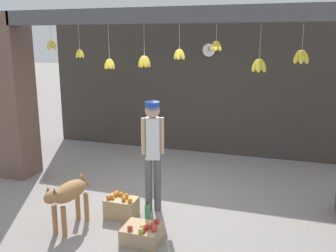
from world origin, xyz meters
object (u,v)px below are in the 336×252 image
(fruit_crate_apples, at_px, (142,233))
(wall_clock, at_px, (209,50))
(fruit_crate_oranges, at_px, (121,207))
(shopkeeper, at_px, (153,147))
(dog, at_px, (68,195))
(water_bottle, at_px, (147,211))

(fruit_crate_apples, relative_size, wall_clock, 1.62)
(fruit_crate_oranges, height_order, wall_clock, wall_clock)
(shopkeeper, xyz_separation_m, wall_clock, (0.14, 3.22, 1.34))
(dog, height_order, shopkeeper, shopkeeper)
(wall_clock, bearing_deg, water_bottle, -91.96)
(fruit_crate_apples, xyz_separation_m, wall_clock, (-0.04, 4.13, 2.25))
(shopkeeper, relative_size, wall_clock, 5.67)
(fruit_crate_apples, bearing_deg, fruit_crate_oranges, 134.92)
(shopkeeper, height_order, fruit_crate_apples, shopkeeper)
(shopkeeper, bearing_deg, water_bottle, 71.64)
(fruit_crate_oranges, distance_m, water_bottle, 0.41)
(fruit_crate_oranges, bearing_deg, fruit_crate_apples, -45.08)
(dog, xyz_separation_m, wall_clock, (1.06, 4.12, 1.86))
(water_bottle, xyz_separation_m, wall_clock, (0.12, 3.53, 2.24))
(water_bottle, bearing_deg, shopkeeper, 94.19)
(shopkeeper, relative_size, fruit_crate_oranges, 3.74)
(fruit_crate_apples, distance_m, water_bottle, 0.62)
(shopkeeper, height_order, water_bottle, shopkeeper)
(fruit_crate_apples, bearing_deg, water_bottle, 105.13)
(dog, distance_m, water_bottle, 1.17)
(fruit_crate_apples, relative_size, water_bottle, 1.78)
(shopkeeper, relative_size, water_bottle, 6.21)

